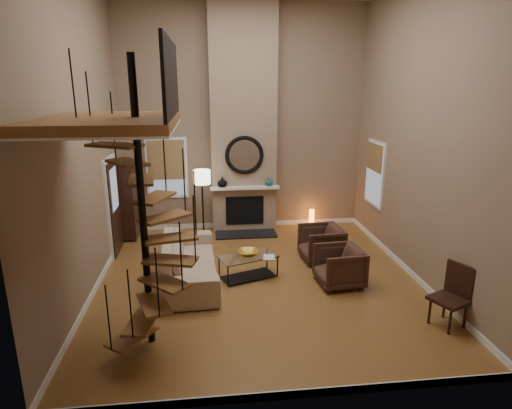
{
  "coord_description": "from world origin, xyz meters",
  "views": [
    {
      "loc": [
        -0.92,
        -7.55,
        3.68
      ],
      "look_at": [
        0.0,
        0.4,
        1.4
      ],
      "focal_mm": 30.49,
      "sensor_mm": 36.0,
      "label": 1
    }
  ],
  "objects": [
    {
      "name": "ground",
      "position": [
        0.0,
        0.0,
        -0.01
      ],
      "size": [
        6.0,
        6.5,
        0.01
      ],
      "primitive_type": "cube",
      "color": "#A26F34",
      "rests_on": "ground"
    },
    {
      "name": "back_wall",
      "position": [
        0.0,
        3.25,
        2.75
      ],
      "size": [
        6.0,
        0.02,
        5.5
      ],
      "primitive_type": "cube",
      "color": "#8D735B",
      "rests_on": "ground"
    },
    {
      "name": "front_wall",
      "position": [
        0.0,
        -3.25,
        2.75
      ],
      "size": [
        6.0,
        0.02,
        5.5
      ],
      "primitive_type": "cube",
      "color": "#8D735B",
      "rests_on": "ground"
    },
    {
      "name": "left_wall",
      "position": [
        -3.0,
        0.0,
        2.75
      ],
      "size": [
        0.02,
        6.5,
        5.5
      ],
      "primitive_type": "cube",
      "color": "#8D735B",
      "rests_on": "ground"
    },
    {
      "name": "right_wall",
      "position": [
        3.0,
        0.0,
        2.75
      ],
      "size": [
        0.02,
        6.5,
        5.5
      ],
      "primitive_type": "cube",
      "color": "#8D735B",
      "rests_on": "ground"
    },
    {
      "name": "baseboard_back",
      "position": [
        0.0,
        3.24,
        0.06
      ],
      "size": [
        6.0,
        0.02,
        0.12
      ],
      "primitive_type": "cube",
      "color": "white",
      "rests_on": "ground"
    },
    {
      "name": "baseboard_front",
      "position": [
        0.0,
        -3.24,
        0.06
      ],
      "size": [
        6.0,
        0.02,
        0.12
      ],
      "primitive_type": "cube",
      "color": "white",
      "rests_on": "ground"
    },
    {
      "name": "baseboard_left",
      "position": [
        -2.99,
        0.0,
        0.06
      ],
      "size": [
        0.02,
        6.5,
        0.12
      ],
      "primitive_type": "cube",
      "color": "white",
      "rests_on": "ground"
    },
    {
      "name": "baseboard_right",
      "position": [
        2.99,
        0.0,
        0.06
      ],
      "size": [
        0.02,
        6.5,
        0.12
      ],
      "primitive_type": "cube",
      "color": "white",
      "rests_on": "ground"
    },
    {
      "name": "chimney_breast",
      "position": [
        0.0,
        3.06,
        2.75
      ],
      "size": [
        1.6,
        0.38,
        5.5
      ],
      "primitive_type": "cube",
      "color": "#967B61",
      "rests_on": "ground"
    },
    {
      "name": "hearth",
      "position": [
        0.0,
        2.57,
        0.02
      ],
      "size": [
        1.5,
        0.6,
        0.04
      ],
      "primitive_type": "cube",
      "color": "black",
      "rests_on": "ground"
    },
    {
      "name": "firebox",
      "position": [
        0.0,
        2.86,
        0.55
      ],
      "size": [
        0.95,
        0.02,
        0.72
      ],
      "primitive_type": "cube",
      "color": "black",
      "rests_on": "chimney_breast"
    },
    {
      "name": "mantel",
      "position": [
        0.0,
        2.78,
        1.15
      ],
      "size": [
        1.7,
        0.18,
        0.06
      ],
      "primitive_type": "cube",
      "color": "white",
      "rests_on": "chimney_breast"
    },
    {
      "name": "mirror_frame",
      "position": [
        0.0,
        2.84,
        1.95
      ],
      "size": [
        0.94,
        0.1,
        0.94
      ],
      "primitive_type": "torus",
      "rotation": [
        1.57,
        0.0,
        0.0
      ],
      "color": "black",
      "rests_on": "chimney_breast"
    },
    {
      "name": "mirror_disc",
      "position": [
        0.0,
        2.85,
        1.95
      ],
      "size": [
        0.8,
        0.01,
        0.8
      ],
      "primitive_type": "cylinder",
      "rotation": [
        1.57,
        0.0,
        0.0
      ],
      "color": "white",
      "rests_on": "chimney_breast"
    },
    {
      "name": "vase_left",
      "position": [
        -0.55,
        2.82,
        1.3
      ],
      "size": [
        0.24,
        0.24,
        0.25
      ],
      "primitive_type": "imported",
      "color": "black",
      "rests_on": "mantel"
    },
    {
      "name": "vase_right",
      "position": [
        0.6,
        2.82,
        1.28
      ],
      "size": [
        0.2,
        0.2,
        0.21
      ],
      "primitive_type": "imported",
      "color": "#1B555F",
      "rests_on": "mantel"
    },
    {
      "name": "window_back",
      "position": [
        -1.9,
        3.22,
        1.62
      ],
      "size": [
        1.02,
        0.06,
        1.52
      ],
      "color": "white",
      "rests_on": "back_wall"
    },
    {
      "name": "window_right",
      "position": [
        2.97,
        2.0,
        1.63
      ],
      "size": [
        0.06,
        1.02,
        1.52
      ],
      "color": "white",
      "rests_on": "right_wall"
    },
    {
      "name": "entry_door",
      "position": [
        -2.95,
        1.8,
        1.05
      ],
      "size": [
        0.1,
        1.05,
        2.16
      ],
      "color": "white",
      "rests_on": "ground"
    },
    {
      "name": "loft",
      "position": [
        -2.04,
        -1.8,
        3.24
      ],
      "size": [
        1.7,
        2.2,
        1.09
      ],
      "color": "brown",
      "rests_on": "left_wall"
    },
    {
      "name": "spiral_stair",
      "position": [
        -1.78,
        -1.79,
        1.78
      ],
      "size": [
        1.47,
        1.47,
        4.06
      ],
      "color": "black",
      "rests_on": "ground"
    },
    {
      "name": "hutch",
      "position": [
        -2.81,
        2.77,
        0.95
      ],
      "size": [
        0.38,
        0.81,
        1.8
      ],
      "primitive_type": "cube",
      "color": "black",
      "rests_on": "ground"
    },
    {
      "name": "sofa",
      "position": [
        -1.32,
        0.22,
        0.4
      ],
      "size": [
        1.11,
        2.6,
        0.75
      ],
      "primitive_type": "imported",
      "rotation": [
        0.0,
        0.0,
        1.61
      ],
      "color": "tan",
      "rests_on": "ground"
    },
    {
      "name": "armchair_near",
      "position": [
        1.52,
        0.86,
        0.35
      ],
      "size": [
        0.91,
        0.89,
        0.77
      ],
      "primitive_type": "imported",
      "rotation": [
        0.0,
        0.0,
        -1.49
      ],
      "color": "#45291F",
      "rests_on": "ground"
    },
    {
      "name": "armchair_far",
      "position": [
        1.55,
        -0.31,
        0.35
      ],
      "size": [
        0.88,
        0.86,
        0.74
      ],
      "primitive_type": "imported",
      "rotation": [
        0.0,
        0.0,
        -1.49
      ],
      "color": "#45291F",
      "rests_on": "ground"
    },
    {
      "name": "coffee_table",
      "position": [
        -0.18,
        0.15,
        0.28
      ],
      "size": [
        1.22,
        0.89,
        0.43
      ],
      "color": "silver",
      "rests_on": "ground"
    },
    {
      "name": "bowl",
      "position": [
        -0.18,
        0.2,
        0.5
      ],
      "size": [
        0.39,
        0.39,
        0.1
      ],
      "primitive_type": "imported",
      "color": "gold",
      "rests_on": "coffee_table"
    },
    {
      "name": "book",
      "position": [
        0.17,
        -0.0,
        0.46
      ],
      "size": [
        0.25,
        0.31,
        0.03
      ],
      "primitive_type": "imported",
      "rotation": [
        0.0,
        0.0,
        -0.13
      ],
      "color": "gray",
      "rests_on": "coffee_table"
    },
    {
      "name": "floor_lamp",
      "position": [
        -1.03,
        2.32,
        1.41
      ],
      "size": [
        0.4,
        0.4,
        1.71
      ],
      "color": "black",
      "rests_on": "ground"
    },
    {
      "name": "accent_lamp",
      "position": [
        1.74,
        2.93,
        0.25
      ],
      "size": [
        0.13,
        0.13,
        0.47
      ],
      "primitive_type": "cylinder",
      "color": "orange",
      "rests_on": "ground"
    },
    {
      "name": "side_chair",
      "position": [
        2.8,
        -1.88,
        0.53
      ],
      "size": [
        0.65,
        0.65,
        1.01
      ],
      "color": "black",
      "rests_on": "ground"
    }
  ]
}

